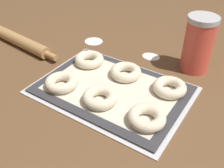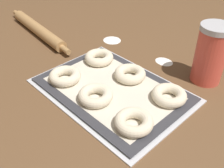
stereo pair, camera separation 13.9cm
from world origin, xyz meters
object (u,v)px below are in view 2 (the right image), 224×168
(baking_tray, at_px, (112,90))
(bagel_back_left, at_px, (99,58))
(bagel_back_right, at_px, (169,95))
(bagel_back_center, at_px, (130,74))
(bagel_front_center, at_px, (96,96))
(bagel_front_right, at_px, (134,122))
(bagel_front_left, at_px, (65,76))
(rolling_pin, at_px, (38,30))
(flour_canister, at_px, (211,54))

(baking_tray, height_order, bagel_back_left, bagel_back_left)
(bagel_back_right, bearing_deg, bagel_back_center, -179.72)
(baking_tray, distance_m, bagel_back_right, 0.17)
(baking_tray, relative_size, bagel_front_center, 4.56)
(bagel_front_center, relative_size, bagel_front_right, 1.00)
(bagel_front_right, xyz_separation_m, bagel_back_center, (-0.15, 0.15, 0.00))
(bagel_front_left, distance_m, bagel_back_left, 0.15)
(bagel_front_left, bearing_deg, bagel_back_left, 93.99)
(rolling_pin, bearing_deg, baking_tray, -5.51)
(bagel_back_left, relative_size, flour_canister, 0.53)
(bagel_front_left, relative_size, rolling_pin, 0.20)
(bagel_back_left, height_order, flour_canister, flour_canister)
(baking_tray, xyz_separation_m, rolling_pin, (-0.49, 0.05, 0.02))
(flour_canister, xyz_separation_m, rolling_pin, (-0.66, -0.21, -0.07))
(bagel_back_center, distance_m, bagel_back_right, 0.15)
(bagel_front_right, xyz_separation_m, bagel_back_left, (-0.29, 0.15, 0.00))
(bagel_front_right, relative_size, flour_canister, 0.53)
(bagel_back_center, distance_m, flour_canister, 0.25)
(bagel_front_center, xyz_separation_m, rolling_pin, (-0.50, 0.12, -0.00))
(bagel_front_center, height_order, rolling_pin, rolling_pin)
(baking_tray, xyz_separation_m, bagel_back_right, (0.15, 0.08, 0.02))
(baking_tray, bearing_deg, flour_canister, 57.44)
(bagel_front_left, height_order, bagel_front_center, same)
(baking_tray, relative_size, rolling_pin, 0.91)
(bagel_back_left, height_order, bagel_back_center, same)
(bagel_back_left, distance_m, flour_canister, 0.36)
(flour_canister, bearing_deg, bagel_front_right, -91.93)
(bagel_back_center, bearing_deg, flour_canister, 47.69)
(bagel_front_left, relative_size, bagel_front_center, 1.00)
(baking_tray, distance_m, rolling_pin, 0.50)
(bagel_back_left, distance_m, bagel_back_right, 0.29)
(bagel_back_left, bearing_deg, baking_tray, -27.80)
(flour_canister, bearing_deg, bagel_back_center, -132.31)
(bagel_front_left, height_order, bagel_back_right, same)
(bagel_front_left, bearing_deg, bagel_front_right, 0.98)
(flour_canister, bearing_deg, bagel_back_left, -149.34)
(rolling_pin, bearing_deg, bagel_front_left, -18.87)
(bagel_back_center, height_order, flour_canister, flour_canister)
(baking_tray, height_order, bagel_back_center, bagel_back_center)
(bagel_front_center, height_order, flour_canister, flour_canister)
(bagel_front_right, bearing_deg, rolling_pin, 169.55)
(bagel_front_left, bearing_deg, baking_tray, 30.22)
(bagel_back_right, height_order, rolling_pin, rolling_pin)
(baking_tray, distance_m, flour_canister, 0.32)
(bagel_back_right, bearing_deg, baking_tray, -152.49)
(bagel_front_right, bearing_deg, flour_canister, 88.07)
(bagel_back_right, distance_m, rolling_pin, 0.64)
(baking_tray, relative_size, bagel_front_left, 4.56)
(baking_tray, height_order, flour_canister, flour_canister)
(bagel_back_left, xyz_separation_m, flour_canister, (0.30, 0.18, 0.07))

